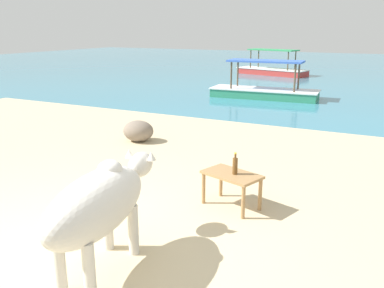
{
  "coord_description": "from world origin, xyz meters",
  "views": [
    {
      "loc": [
        3.11,
        -2.77,
        2.37
      ],
      "look_at": [
        0.2,
        3.0,
        0.55
      ],
      "focal_mm": 38.79,
      "sensor_mm": 36.0,
      "label": 1
    }
  ],
  "objects_px": {
    "low_bench_table": "(232,179)",
    "bottle": "(235,166)",
    "boat_red": "(272,69)",
    "cow": "(100,203)",
    "boat_green": "(264,90)"
  },
  "relations": [
    {
      "from": "low_bench_table",
      "to": "bottle",
      "type": "height_order",
      "value": "bottle"
    },
    {
      "from": "low_bench_table",
      "to": "boat_red",
      "type": "height_order",
      "value": "boat_red"
    },
    {
      "from": "low_bench_table",
      "to": "bottle",
      "type": "xyz_separation_m",
      "value": [
        0.05,
        -0.01,
        0.2
      ]
    },
    {
      "from": "cow",
      "to": "low_bench_table",
      "type": "relative_size",
      "value": 2.24
    },
    {
      "from": "cow",
      "to": "boat_red",
      "type": "bearing_deg",
      "value": 4.09
    },
    {
      "from": "low_bench_table",
      "to": "boat_green",
      "type": "height_order",
      "value": "boat_green"
    },
    {
      "from": "cow",
      "to": "bottle",
      "type": "relative_size",
      "value": 6.48
    },
    {
      "from": "low_bench_table",
      "to": "boat_green",
      "type": "bearing_deg",
      "value": 122.46
    },
    {
      "from": "low_bench_table",
      "to": "bottle",
      "type": "distance_m",
      "value": 0.21
    },
    {
      "from": "boat_green",
      "to": "bottle",
      "type": "bearing_deg",
      "value": -79.07
    },
    {
      "from": "boat_green",
      "to": "cow",
      "type": "bearing_deg",
      "value": -84.82
    },
    {
      "from": "bottle",
      "to": "boat_green",
      "type": "bearing_deg",
      "value": 104.8
    },
    {
      "from": "low_bench_table",
      "to": "boat_green",
      "type": "distance_m",
      "value": 9.33
    },
    {
      "from": "boat_red",
      "to": "bottle",
      "type": "bearing_deg",
      "value": 118.36
    },
    {
      "from": "cow",
      "to": "boat_red",
      "type": "relative_size",
      "value": 0.5
    }
  ]
}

